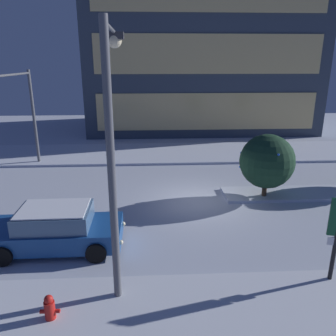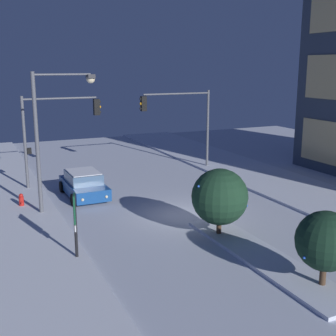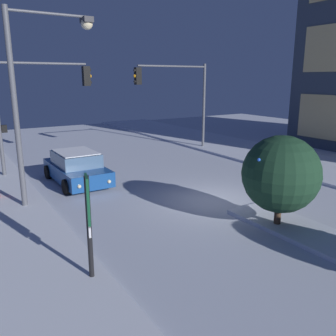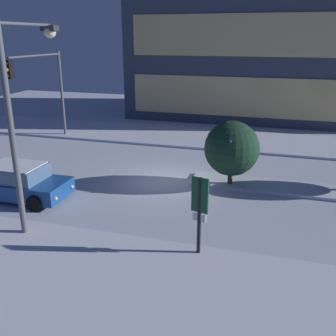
{
  "view_description": "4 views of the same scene",
  "coord_description": "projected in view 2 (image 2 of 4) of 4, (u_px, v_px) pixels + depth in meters",
  "views": [
    {
      "loc": [
        -2.16,
        -14.16,
        6.17
      ],
      "look_at": [
        -1.41,
        -0.26,
        1.72
      ],
      "focal_mm": 36.07,
      "sensor_mm": 36.0,
      "label": 1
    },
    {
      "loc": [
        18.99,
        -9.5,
        7.35
      ],
      "look_at": [
        -1.09,
        -0.36,
        2.27
      ],
      "focal_mm": 47.48,
      "sensor_mm": 36.0,
      "label": 2
    },
    {
      "loc": [
        10.48,
        -8.6,
        4.77
      ],
      "look_at": [
        -2.13,
        -0.76,
        1.01
      ],
      "focal_mm": 38.22,
      "sensor_mm": 36.0,
      "label": 3
    },
    {
      "loc": [
        5.05,
        -16.56,
        6.6
      ],
      "look_at": [
        0.51,
        -1.09,
        1.06
      ],
      "focal_mm": 41.32,
      "sensor_mm": 36.0,
      "label": 4
    }
  ],
  "objects": [
    {
      "name": "ground",
      "position": [
        183.0,
        216.0,
        22.33
      ],
      "size": [
        52.0,
        52.0,
        0.0
      ],
      "primitive_type": "plane",
      "color": "silver"
    },
    {
      "name": "curb_strip_near",
      "position": [
        10.0,
        240.0,
        18.97
      ],
      "size": [
        52.0,
        5.2,
        0.14
      ],
      "primitive_type": "cube",
      "color": "silver",
      "rests_on": "ground"
    },
    {
      "name": "curb_strip_far",
      "position": [
        312.0,
        195.0,
        25.66
      ],
      "size": [
        52.0,
        5.2,
        0.14
      ],
      "primitive_type": "cube",
      "color": "silver",
      "rests_on": "ground"
    },
    {
      "name": "median_strip",
      "position": [
        262.0,
        256.0,
        17.38
      ],
      "size": [
        9.0,
        1.8,
        0.14
      ],
      "primitive_type": "cube",
      "color": "silver",
      "rests_on": "ground"
    },
    {
      "name": "car_near",
      "position": [
        84.0,
        185.0,
        25.46
      ],
      "size": [
        4.53,
        2.18,
        1.49
      ],
      "rotation": [
        0.0,
        0.0,
        0.01
      ],
      "color": "#19478C",
      "rests_on": "ground"
    },
    {
      "name": "traffic_light_corner_far_left",
      "position": [
        180.0,
        114.0,
        31.24
      ],
      "size": [
        0.32,
        5.37,
        5.67
      ],
      "rotation": [
        0.0,
        0.0,
        -1.57
      ],
      "color": "#565960",
      "rests_on": "ground"
    },
    {
      "name": "traffic_light_corner_near_left",
      "position": [
        56.0,
        124.0,
        26.83
      ],
      "size": [
        0.32,
        4.81,
        5.65
      ],
      "rotation": [
        0.0,
        0.0,
        1.57
      ],
      "color": "#565960",
      "rests_on": "ground"
    },
    {
      "name": "street_lamp_arched",
      "position": [
        54.0,
        121.0,
        21.79
      ],
      "size": [
        0.56,
        3.12,
        7.1
      ],
      "rotation": [
        0.0,
        0.0,
        1.59
      ],
      "color": "#565960",
      "rests_on": "ground"
    },
    {
      "name": "fire_hydrant",
      "position": [
        21.0,
        201.0,
        23.46
      ],
      "size": [
        0.48,
        0.26,
        0.79
      ],
      "color": "red",
      "rests_on": "ground"
    },
    {
      "name": "parking_info_sign",
      "position": [
        75.0,
        219.0,
        16.86
      ],
      "size": [
        0.55,
        0.2,
        2.64
      ],
      "rotation": [
        0.0,
        0.0,
        1.3
      ],
      "color": "black",
      "rests_on": "ground"
    },
    {
      "name": "decorated_tree_median",
      "position": [
        220.0,
        197.0,
        19.25
      ],
      "size": [
        2.47,
        2.47,
        3.05
      ],
      "color": "#473323",
      "rests_on": "ground"
    },
    {
      "name": "decorated_tree_left_of_median",
      "position": [
        326.0,
        241.0,
        14.68
      ],
      "size": [
        2.06,
        2.02,
        2.71
      ],
      "color": "#473323",
      "rests_on": "ground"
    }
  ]
}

